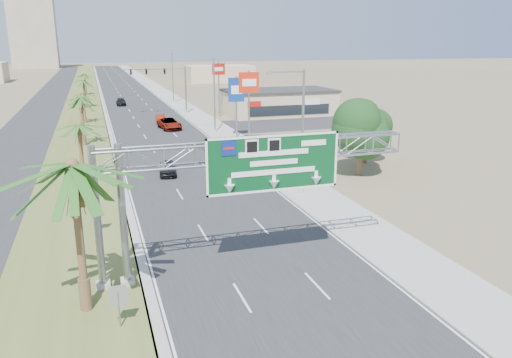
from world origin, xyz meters
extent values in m
cube|color=#28282B|center=(0.00, 110.00, 0.01)|extent=(12.00, 300.00, 0.02)
cube|color=#9E9B93|center=(8.50, 110.00, 0.05)|extent=(4.00, 300.00, 0.10)
cube|color=#50602A|center=(-10.00, 110.00, 0.06)|extent=(7.00, 300.00, 0.12)
cube|color=#28282B|center=(-17.00, 110.00, 0.01)|extent=(8.00, 300.00, 0.02)
cylinder|color=gray|center=(-7.20, 10.00, 3.70)|extent=(0.36, 0.36, 7.40)
cylinder|color=gray|center=(-8.40, 10.00, 3.70)|extent=(0.36, 0.36, 7.40)
cube|color=#9E9B93|center=(-7.20, 10.00, 0.20)|extent=(0.70, 0.70, 0.40)
cube|color=#9E9B93|center=(-8.40, 10.00, 0.20)|extent=(0.70, 0.70, 0.40)
cube|color=#06401C|center=(0.50, 9.52, 6.00)|extent=(7.20, 0.12, 3.00)
cube|color=navy|center=(-1.90, 9.44, 6.95)|extent=(0.75, 0.03, 0.75)
cone|color=white|center=(0.50, 9.44, 4.85)|extent=(0.56, 0.56, 0.45)
cylinder|color=brown|center=(-9.20, 8.00, 3.50)|extent=(0.36, 0.36, 7.00)
cylinder|color=brown|center=(-9.20, 8.00, 0.84)|extent=(0.54, 0.54, 1.68)
cylinder|color=brown|center=(-9.50, 32.00, 2.50)|extent=(0.36, 0.36, 5.00)
cylinder|color=brown|center=(-9.50, 32.00, 0.60)|extent=(0.54, 0.54, 1.20)
cylinder|color=brown|center=(-9.50, 48.00, 2.90)|extent=(0.36, 0.36, 5.80)
cylinder|color=brown|center=(-9.50, 48.00, 0.70)|extent=(0.54, 0.54, 1.39)
cylinder|color=brown|center=(-9.50, 66.00, 2.25)|extent=(0.36, 0.36, 4.50)
cylinder|color=brown|center=(-9.50, 66.00, 0.54)|extent=(0.54, 0.54, 1.08)
cylinder|color=brown|center=(-9.50, 85.00, 2.60)|extent=(0.36, 0.36, 5.20)
cylinder|color=brown|center=(-9.50, 85.00, 0.62)|extent=(0.54, 0.54, 1.25)
cylinder|color=brown|center=(-9.50, 110.00, 2.40)|extent=(0.36, 0.36, 4.80)
cylinder|color=brown|center=(-9.50, 110.00, 0.58)|extent=(0.54, 0.54, 1.15)
cylinder|color=gray|center=(7.50, 22.00, 5.00)|extent=(0.20, 0.20, 10.00)
cylinder|color=gray|center=(6.10, 22.00, 9.85)|extent=(2.80, 0.12, 0.12)
cube|color=slate|center=(4.70, 22.00, 9.75)|extent=(0.50, 0.22, 0.18)
cylinder|color=#9E9B93|center=(7.50, 22.00, 0.25)|extent=(0.44, 0.44, 0.50)
cylinder|color=gray|center=(7.50, 52.00, 5.00)|extent=(0.20, 0.20, 10.00)
cylinder|color=gray|center=(6.10, 52.00, 9.85)|extent=(2.80, 0.12, 0.12)
cube|color=slate|center=(4.70, 52.00, 9.75)|extent=(0.50, 0.22, 0.18)
cylinder|color=#9E9B93|center=(7.50, 52.00, 0.25)|extent=(0.44, 0.44, 0.50)
cylinder|color=gray|center=(7.50, 88.00, 5.00)|extent=(0.20, 0.20, 10.00)
cylinder|color=gray|center=(6.10, 88.00, 9.85)|extent=(2.80, 0.12, 0.12)
cube|color=slate|center=(4.70, 88.00, 9.75)|extent=(0.50, 0.22, 0.18)
cylinder|color=#9E9B93|center=(7.50, 88.00, 0.25)|extent=(0.44, 0.44, 0.50)
cylinder|color=gray|center=(7.20, 72.00, 4.00)|extent=(0.28, 0.28, 8.00)
cylinder|color=gray|center=(2.20, 72.00, 7.70)|extent=(10.00, 0.18, 0.18)
cube|color=black|center=(3.70, 71.80, 7.30)|extent=(0.32, 0.18, 0.95)
cube|color=black|center=(0.70, 71.80, 7.30)|extent=(0.32, 0.18, 0.95)
cube|color=black|center=(-1.80, 71.80, 7.30)|extent=(0.32, 0.18, 0.95)
sphere|color=red|center=(3.70, 71.68, 7.60)|extent=(0.22, 0.22, 0.22)
imported|color=black|center=(7.20, 72.00, 7.00)|extent=(0.16, 0.16, 0.60)
cylinder|color=#9E9B93|center=(7.20, 72.00, 0.30)|extent=(0.56, 0.56, 0.60)
cube|color=#CCB589|center=(22.00, 66.00, 2.00)|extent=(18.00, 10.00, 4.00)
cylinder|color=brown|center=(15.00, 26.00, 1.95)|extent=(0.44, 0.44, 3.90)
sphere|color=black|center=(15.00, 26.00, 4.55)|extent=(4.50, 4.50, 4.50)
cylinder|color=brown|center=(18.00, 30.00, 1.65)|extent=(0.44, 0.44, 3.30)
sphere|color=black|center=(18.00, 30.00, 3.85)|extent=(3.50, 3.50, 3.50)
cylinder|color=gray|center=(-7.80, 6.00, 0.90)|extent=(0.08, 0.08, 1.80)
cube|color=slate|center=(-7.80, 6.00, 1.60)|extent=(0.75, 0.06, 0.95)
cylinder|color=gray|center=(-8.50, 18.00, 0.90)|extent=(0.08, 0.08, 1.80)
cube|color=slate|center=(-8.50, 18.00, 1.60)|extent=(0.75, 0.06, 0.95)
cube|color=gray|center=(-32.00, 250.00, 17.50)|extent=(20.00, 16.00, 35.00)
cube|color=#CCB589|center=(30.00, 140.00, 2.50)|extent=(20.00, 12.00, 5.00)
imported|color=black|center=(-2.00, 31.51, 0.66)|extent=(2.00, 4.04, 1.32)
imported|color=maroon|center=(1.50, 62.85, 0.64)|extent=(1.60, 3.98, 1.29)
imported|color=gray|center=(2.00, 56.88, 0.77)|extent=(3.08, 5.75, 1.54)
imported|color=black|center=(-2.90, 87.51, 0.65)|extent=(1.86, 4.48, 1.29)
cylinder|color=gray|center=(9.52, 42.86, 4.41)|extent=(0.20, 0.20, 8.83)
cube|color=red|center=(9.52, 42.86, 7.43)|extent=(2.42, 0.48, 2.40)
cube|color=white|center=(9.52, 42.68, 7.43)|extent=(1.68, 0.17, 0.84)
cylinder|color=gray|center=(9.16, 47.05, 3.97)|extent=(0.20, 0.20, 7.93)
cube|color=navy|center=(9.16, 47.05, 6.23)|extent=(2.02, 0.48, 3.00)
cube|color=white|center=(9.16, 46.87, 6.23)|extent=(1.40, 0.17, 1.05)
cylinder|color=gray|center=(11.68, 66.39, 4.44)|extent=(0.20, 0.20, 8.88)
cube|color=#AF180E|center=(11.68, 66.39, 7.78)|extent=(2.21, 0.83, 1.80)
cube|color=white|center=(11.68, 66.21, 7.78)|extent=(1.50, 0.42, 0.63)
camera|label=1|loc=(-8.14, -14.04, 12.06)|focal=35.00mm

